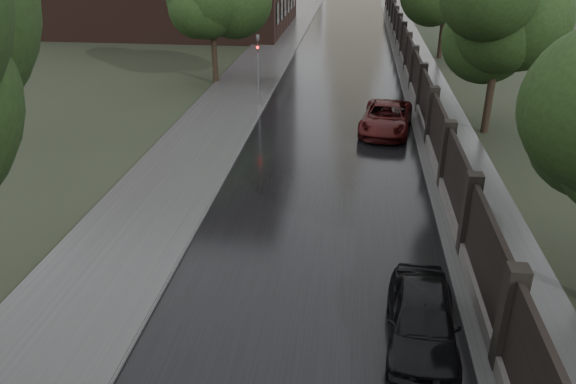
{
  "coord_description": "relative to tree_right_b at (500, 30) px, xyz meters",
  "views": [
    {
      "loc": [
        0.96,
        -5.43,
        9.08
      ],
      "look_at": [
        -0.95,
        10.67,
        1.5
      ],
      "focal_mm": 35.0,
      "sensor_mm": 36.0,
      "label": 1
    }
  ],
  "objects": [
    {
      "name": "fence_right",
      "position": [
        -2.9,
        10.01,
        -3.94
      ],
      "size": [
        0.45,
        75.72,
        2.7
      ],
      "color": "#383533",
      "rests_on": "ground"
    },
    {
      "name": "tree_right_b",
      "position": [
        0.0,
        0.0,
        0.0
      ],
      "size": [
        4.08,
        4.08,
        7.01
      ],
      "color": "black",
      "rests_on": "ground"
    },
    {
      "name": "car_right_near",
      "position": [
        -4.64,
        -16.33,
        -4.25
      ],
      "size": [
        1.86,
        4.17,
        1.39
      ],
      "primitive_type": "imported",
      "rotation": [
        0.0,
        0.0,
        -0.05
      ],
      "color": "black",
      "rests_on": "ground"
    },
    {
      "name": "car_right_far",
      "position": [
        -4.87,
        -0.47,
        -4.25
      ],
      "size": [
        2.96,
        5.29,
        1.4
      ],
      "primitive_type": "imported",
      "rotation": [
        0.0,
        0.0,
        -0.13
      ],
      "color": "black",
      "rests_on": "ground"
    },
    {
      "name": "traffic_light",
      "position": [
        -11.8,
        2.99,
        -2.55
      ],
      "size": [
        0.16,
        0.32,
        4.0
      ],
      "color": "#59595E",
      "rests_on": "ground"
    }
  ]
}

